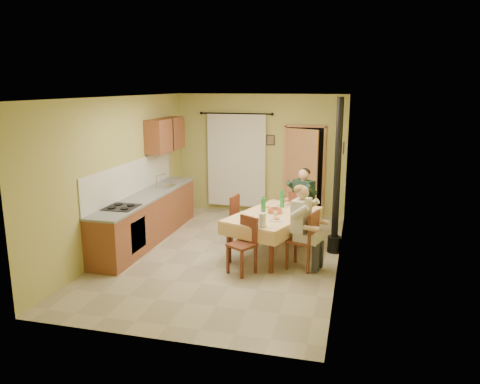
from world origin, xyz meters
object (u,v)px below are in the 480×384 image
(dining_table, at_px, (273,234))
(chair_left, at_px, (242,230))
(chair_far, at_px, (301,224))
(man_right, at_px, (303,217))
(man_far, at_px, (302,195))
(chair_near, at_px, (242,256))
(chair_right, at_px, (303,251))
(stove_flue, at_px, (336,198))

(dining_table, height_order, chair_left, chair_left)
(chair_far, distance_m, man_right, 1.67)
(chair_left, height_order, man_far, man_far)
(dining_table, distance_m, chair_left, 0.78)
(chair_far, height_order, man_right, man_right)
(chair_far, height_order, chair_near, chair_far)
(chair_near, bearing_deg, man_right, -122.47)
(chair_far, bearing_deg, chair_left, -118.04)
(chair_near, xyz_separation_m, man_far, (0.71, 2.02, 0.59))
(chair_near, xyz_separation_m, man_right, (0.91, 0.46, 0.59))
(chair_far, bearing_deg, chair_near, -77.92)
(chair_left, xyz_separation_m, man_far, (1.06, 0.63, 0.59))
(chair_far, bearing_deg, chair_right, -50.56)
(man_far, height_order, man_right, same)
(chair_left, bearing_deg, chair_far, 129.87)
(chair_left, bearing_deg, stove_flue, 98.73)
(chair_right, height_order, stove_flue, stove_flue)
(chair_far, distance_m, man_far, 0.59)
(dining_table, xyz_separation_m, chair_left, (-0.67, 0.39, -0.09))
(chair_near, relative_size, man_right, 0.67)
(chair_near, distance_m, man_far, 2.22)
(dining_table, bearing_deg, man_far, 88.71)
(chair_far, distance_m, chair_right, 1.56)
(dining_table, relative_size, man_far, 1.52)
(chair_right, relative_size, man_far, 0.71)
(chair_right, height_order, man_far, man_far)
(chair_left, bearing_deg, chair_right, 63.19)
(chair_far, relative_size, chair_right, 0.96)
(chair_near, bearing_deg, stove_flue, -104.85)
(man_far, xyz_separation_m, man_right, (0.19, -1.56, 0.00))
(chair_left, height_order, stove_flue, stove_flue)
(dining_table, relative_size, chair_far, 2.23)
(man_right, bearing_deg, stove_flue, -13.13)
(chair_right, bearing_deg, chair_far, 22.81)
(chair_near, bearing_deg, dining_table, -77.46)
(chair_left, relative_size, man_right, 0.68)
(dining_table, xyz_separation_m, man_right, (0.58, -0.53, 0.50))
(dining_table, distance_m, man_far, 1.20)
(chair_right, xyz_separation_m, man_far, (-0.21, 1.56, 0.59))
(dining_table, distance_m, chair_right, 0.81)
(chair_near, xyz_separation_m, stove_flue, (1.39, 1.37, 0.74))
(chair_far, height_order, chair_left, chair_far)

